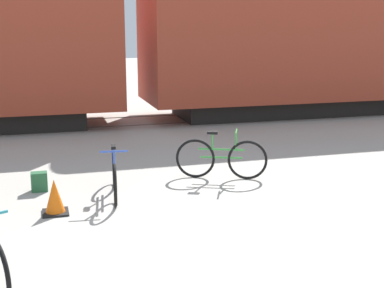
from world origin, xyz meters
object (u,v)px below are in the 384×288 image
(bicycle_green, at_px, (221,158))
(traffic_cone, at_px, (55,198))
(freight_train, at_px, (131,29))
(backpack, at_px, (39,182))
(bicycle_blue, at_px, (114,175))

(bicycle_green, height_order, traffic_cone, bicycle_green)
(freight_train, height_order, traffic_cone, freight_train)
(freight_train, bearing_deg, backpack, -113.46)
(bicycle_blue, relative_size, backpack, 5.16)
(backpack, bearing_deg, bicycle_blue, -26.93)
(freight_train, xyz_separation_m, backpack, (-2.79, -6.42, -2.56))
(freight_train, relative_size, traffic_cone, 49.61)
(bicycle_green, bearing_deg, traffic_cone, -160.27)
(bicycle_green, distance_m, traffic_cone, 3.31)
(freight_train, distance_m, backpack, 7.45)
(traffic_cone, bearing_deg, bicycle_blue, 31.52)
(traffic_cone, bearing_deg, backpack, 100.26)
(freight_train, bearing_deg, bicycle_blue, -102.35)
(bicycle_green, xyz_separation_m, backpack, (-3.34, 0.14, -0.23))
(backpack, relative_size, traffic_cone, 0.62)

